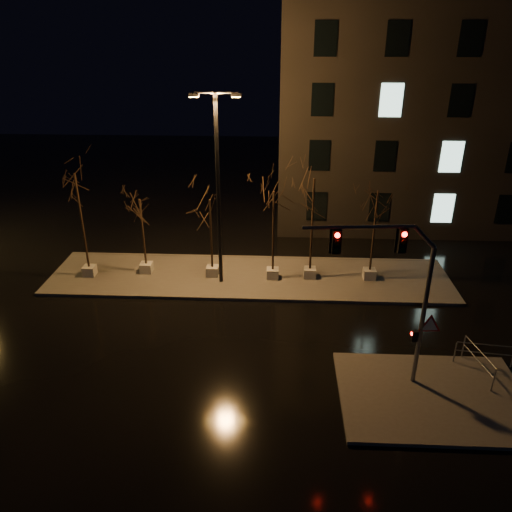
{
  "coord_description": "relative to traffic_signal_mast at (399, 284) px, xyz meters",
  "views": [
    {
      "loc": [
        1.56,
        -18.61,
        12.76
      ],
      "look_at": [
        0.52,
        2.88,
        2.8
      ],
      "focal_mm": 35.0,
      "sensor_mm": 36.0,
      "label": 1
    }
  ],
  "objects": [
    {
      "name": "tree_2",
      "position": [
        -7.9,
        8.71,
        -0.86
      ],
      "size": [
        1.8,
        1.8,
        4.53
      ],
      "color": "#AFAEA4",
      "rests_on": "median"
    },
    {
      "name": "tree_1",
      "position": [
        -11.66,
        8.95,
        -0.95
      ],
      "size": [
        1.8,
        1.8,
        4.41
      ],
      "color": "#AFAEA4",
      "rests_on": "median"
    },
    {
      "name": "tree_3",
      "position": [
        -4.57,
        8.57,
        -0.44
      ],
      "size": [
        1.8,
        1.8,
        5.08
      ],
      "color": "#AFAEA4",
      "rests_on": "median"
    },
    {
      "name": "traffic_signal_mast",
      "position": [
        0.0,
        0.0,
        0.0
      ],
      "size": [
        5.35,
        0.52,
        6.54
      ],
      "rotation": [
        0.0,
        0.0,
        0.08
      ],
      "color": "slate",
      "rests_on": "sidewalk_corner"
    },
    {
      "name": "streetlight_main",
      "position": [
        -7.35,
        8.04,
        1.39
      ],
      "size": [
        2.46,
        0.41,
        9.85
      ],
      "rotation": [
        0.0,
        0.0,
        0.05
      ],
      "color": "black",
      "rests_on": "median"
    },
    {
      "name": "tree_5",
      "position": [
        0.72,
        8.77,
        -0.4
      ],
      "size": [
        1.8,
        1.8,
        5.13
      ],
      "color": "#AFAEA4",
      "rests_on": "median"
    },
    {
      "name": "ground",
      "position": [
        -5.87,
        2.78,
        -4.45
      ],
      "size": [
        90.0,
        90.0,
        0.0
      ],
      "primitive_type": "plane",
      "color": "black",
      "rests_on": "ground"
    },
    {
      "name": "guard_rail_b",
      "position": [
        3.68,
        0.68,
        -3.61
      ],
      "size": [
        0.47,
        2.22,
        1.07
      ],
      "rotation": [
        0.0,
        0.0,
        1.76
      ],
      "color": "slate",
      "rests_on": "sidewalk_corner"
    },
    {
      "name": "median",
      "position": [
        -5.87,
        8.78,
        -4.37
      ],
      "size": [
        22.0,
        5.0,
        0.15
      ],
      "primitive_type": "cube",
      "color": "#4B4843",
      "rests_on": "ground"
    },
    {
      "name": "tree_0",
      "position": [
        -14.72,
        8.42,
        0.22
      ],
      "size": [
        1.8,
        1.8,
        5.96
      ],
      "color": "#AFAEA4",
      "rests_on": "median"
    },
    {
      "name": "sidewalk_corner",
      "position": [
        1.63,
        -0.72,
        -4.37
      ],
      "size": [
        7.0,
        5.0,
        0.15
      ],
      "primitive_type": "cube",
      "color": "#4B4843",
      "rests_on": "ground"
    },
    {
      "name": "tree_4",
      "position": [
        -2.54,
        8.76,
        0.06
      ],
      "size": [
        1.8,
        1.8,
        5.74
      ],
      "color": "#AFAEA4",
      "rests_on": "median"
    },
    {
      "name": "guard_rail_a",
      "position": [
        4.13,
        1.28,
        -3.66
      ],
      "size": [
        2.26,
        0.33,
        0.98
      ],
      "rotation": [
        0.0,
        0.0,
        -0.13
      ],
      "color": "slate",
      "rests_on": "sidewalk_corner"
    },
    {
      "name": "building",
      "position": [
        8.13,
        20.78,
        3.05
      ],
      "size": [
        25.0,
        12.0,
        15.0
      ],
      "primitive_type": "cube",
      "color": "black",
      "rests_on": "ground"
    }
  ]
}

